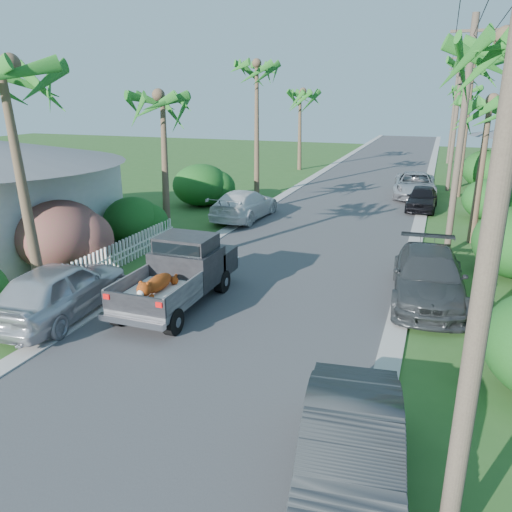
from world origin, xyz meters
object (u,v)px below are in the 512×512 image
at_px(palm_r_d, 468,88).
at_px(utility_pole_c, 455,121).
at_px(parked_car_rf, 422,198).
at_px(utility_pole_b, 461,139).
at_px(palm_l_a, 5,66).
at_px(utility_pole_a, 490,244).
at_px(parked_car_lf, 244,205).
at_px(parked_car_ln, 60,290).
at_px(palm_l_b, 161,96).
at_px(parked_car_rd, 415,185).
at_px(palm_r_b, 490,101).
at_px(palm_r_c, 474,61).
at_px(pickup_truck, 183,270).
at_px(parked_car_rn, 350,456).
at_px(palm_l_d, 301,92).
at_px(parked_car_rm, 428,277).
at_px(palm_l_c, 257,65).
at_px(utility_pole_d, 453,113).

height_order(palm_r_d, utility_pole_c, utility_pole_c).
relative_size(parked_car_rf, utility_pole_b, 0.44).
xyz_separation_m(palm_l_a, utility_pole_a, (11.80, -5.00, -2.33)).
bearing_deg(parked_car_lf, parked_car_ln, 90.18).
xyz_separation_m(palm_l_b, utility_pole_c, (12.40, 16.00, -1.55)).
distance_m(palm_r_d, utility_pole_c, 12.22).
xyz_separation_m(parked_car_rd, palm_r_d, (2.90, 15.18, 5.98)).
relative_size(parked_car_lf, palm_r_d, 0.65).
bearing_deg(palm_r_b, utility_pole_c, 94.40).
height_order(parked_car_rf, palm_r_d, palm_r_d).
height_order(palm_r_b, palm_r_c, palm_r_c).
relative_size(parked_car_rd, utility_pole_b, 0.61).
distance_m(parked_car_rd, utility_pole_c, 5.37).
distance_m(pickup_truck, utility_pole_b, 11.79).
bearing_deg(pickup_truck, palm_l_a, -154.36).
height_order(parked_car_lf, palm_r_c, palm_r_c).
height_order(parked_car_rf, utility_pole_b, utility_pole_b).
height_order(pickup_truck, parked_car_rn, pickup_truck).
bearing_deg(utility_pole_b, palm_l_a, -139.72).
distance_m(palm_l_d, utility_pole_c, 13.63).
relative_size(parked_car_rd, parked_car_lf, 1.05).
bearing_deg(parked_car_rf, parked_car_rm, -85.16).
relative_size(parked_car_ln, utility_pole_b, 0.54).
relative_size(pickup_truck, parked_car_rf, 1.31).
bearing_deg(parked_car_rd, utility_pole_a, -89.35).
bearing_deg(utility_pole_c, parked_car_rm, -91.68).
distance_m(palm_l_a, utility_pole_a, 13.03).
bearing_deg(parked_car_rd, palm_l_a, -117.79).
xyz_separation_m(palm_l_a, palm_r_b, (12.80, 12.00, -0.98)).
relative_size(parked_car_ln, palm_r_c, 0.52).
bearing_deg(utility_pole_c, parked_car_ln, -112.69).
xyz_separation_m(parked_car_rn, parked_car_ln, (-9.12, 4.00, 0.08)).
bearing_deg(utility_pole_c, pickup_truck, -108.67).
distance_m(parked_car_rn, palm_l_b, 18.08).
relative_size(parked_car_rn, parked_car_rd, 0.83).
bearing_deg(palm_r_b, palm_l_c, 150.95).
bearing_deg(parked_car_rn, utility_pole_d, 80.32).
bearing_deg(parked_car_lf, palm_r_c, -132.82).
distance_m(parked_car_rd, utility_pole_b, 12.59).
xyz_separation_m(parked_car_ln, utility_pole_a, (10.60, -4.65, 3.77)).
distance_m(parked_car_ln, palm_r_b, 17.70).
bearing_deg(parked_car_ln, parked_car_rn, 152.08).
height_order(parked_car_rn, utility_pole_b, utility_pole_b).
xyz_separation_m(palm_l_a, palm_l_d, (-0.30, 31.00, -0.49)).
xyz_separation_m(pickup_truck, parked_car_lf, (-2.17, 10.77, -0.26)).
bearing_deg(palm_r_c, utility_pole_b, -92.64).
xyz_separation_m(parked_car_rm, palm_l_d, (-11.50, 26.42, 5.67)).
relative_size(palm_l_d, utility_pole_a, 0.86).
height_order(pickup_truck, utility_pole_c, utility_pole_c).
bearing_deg(palm_r_b, parked_car_rd, 106.98).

